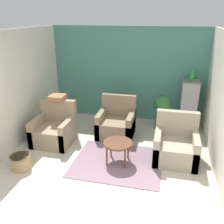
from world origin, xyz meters
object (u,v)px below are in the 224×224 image
Objects in this scene: armchair_left at (54,130)px; wicker_basket at (21,161)px; coffee_table at (118,145)px; armchair_right at (176,146)px; birdcage at (188,106)px; potted_plant at (161,108)px; armchair_middle at (116,124)px; parrot at (192,76)px.

armchair_left reaches higher than wicker_basket.
coffee_table is 0.61× the size of armchair_right.
potted_plant is at bearing -164.31° from birdcage.
birdcage reaches higher than armchair_middle.
armchair_left is at bearing 177.22° from armchair_right.
armchair_left is 2.66m from armchair_right.
armchair_right is at bearing 19.41° from wicker_basket.
armchair_left is 2.41× the size of wicker_basket.
coffee_table is 1.48× the size of wicker_basket.
wicker_basket is (-2.83, -1.00, -0.14)m from armchair_right.
armchair_left is 3.45m from parrot.
armchair_right is at bearing -30.54° from armchair_middle.
armchair_right is 0.74× the size of birdcage.
armchair_left is at bearing 81.62° from wicker_basket.
armchair_right is 2.41× the size of wicker_basket.
birdcage is 5.10× the size of parrot.
armchair_middle is at bearing 103.54° from coffee_table.
parrot is (1.38, 1.95, 0.97)m from coffee_table.
coffee_table is at bearing -125.32° from parrot.
parrot is 4.21m from wicker_basket.
armchair_middle is at bearing -155.67° from parrot.
armchair_right is 1.00× the size of armchair_middle.
coffee_table is 2.39m from birdcage.
armchair_left is at bearing -151.40° from potted_plant.
armchair_middle is 3.78× the size of parrot.
coffee_table is 1.92m from potted_plant.
armchair_middle is at bearing 28.09° from armchair_left.
wicker_basket is at bearing -98.38° from armchair_left.
birdcage reaches higher than wicker_basket.
armchair_middle is at bearing -155.73° from birdcage.
parrot is (0.00, 0.00, 0.76)m from birdcage.
coffee_table is 0.64× the size of potted_plant.
parrot is 0.64× the size of wicker_basket.
wicker_basket is (-1.45, -1.81, -0.14)m from armchair_middle.
armchair_middle is (1.28, 0.68, 0.00)m from armchair_left.
parrot reaches higher than birdcage.
parrot reaches higher than armchair_middle.
coffee_table is 0.46× the size of birdcage.
armchair_middle is at bearing 149.46° from armchair_right.
armchair_left is at bearing -154.00° from parrot.
potted_plant is 2.30× the size of wicker_basket.
armchair_right is 1.62m from birdcage.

